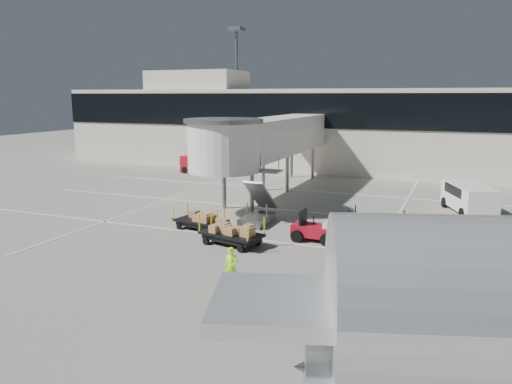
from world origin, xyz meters
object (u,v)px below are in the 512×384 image
(suitcase_cart, at_px, (375,226))
(minivan, at_px, (468,196))
(ground_worker, at_px, (231,267))
(baggage_tug, at_px, (317,230))
(box_cart_far, at_px, (199,220))
(belt_loader, at_px, (203,165))
(box_cart_near, at_px, (231,233))

(suitcase_cart, xyz_separation_m, minivan, (4.62, 7.39, 0.63))
(suitcase_cart, distance_m, ground_worker, 10.61)
(baggage_tug, relative_size, minivan, 0.47)
(box_cart_far, xyz_separation_m, belt_loader, (-9.53, 18.02, 0.31))
(box_cart_far, bearing_deg, box_cart_near, -26.23)
(baggage_tug, relative_size, box_cart_far, 0.72)
(baggage_tug, xyz_separation_m, suitcase_cart, (2.59, 2.52, -0.11))
(box_cart_far, bearing_deg, ground_worker, -44.49)
(minivan, distance_m, belt_loader, 24.75)
(belt_loader, bearing_deg, box_cart_near, -51.00)
(ground_worker, height_order, minivan, minivan)
(ground_worker, bearing_deg, baggage_tug, 72.72)
(minivan, bearing_deg, ground_worker, -137.37)
(minivan, bearing_deg, baggage_tug, -146.83)
(baggage_tug, distance_m, minivan, 12.26)
(ground_worker, distance_m, belt_loader, 29.13)
(box_cart_near, height_order, box_cart_far, box_cart_near)
(baggage_tug, distance_m, box_cart_far, 6.75)
(box_cart_near, bearing_deg, baggage_tug, 44.46)
(box_cart_far, distance_m, minivan, 17.28)
(belt_loader, bearing_deg, suitcase_cart, -31.82)
(box_cart_near, xyz_separation_m, minivan, (10.98, 12.23, 0.49))
(baggage_tug, bearing_deg, box_cart_far, -175.54)
(suitcase_cart, bearing_deg, minivan, 63.23)
(suitcase_cart, relative_size, box_cart_far, 1.03)
(suitcase_cart, xyz_separation_m, box_cart_far, (-9.33, -2.80, 0.05))
(box_cart_near, xyz_separation_m, ground_worker, (2.37, -4.99, 0.19))
(baggage_tug, xyz_separation_m, box_cart_near, (-3.77, -2.32, 0.03))
(belt_loader, bearing_deg, baggage_tug, -40.39)
(box_cart_near, distance_m, minivan, 16.44)
(minivan, bearing_deg, box_cart_far, -164.66)
(suitcase_cart, distance_m, belt_loader, 24.24)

